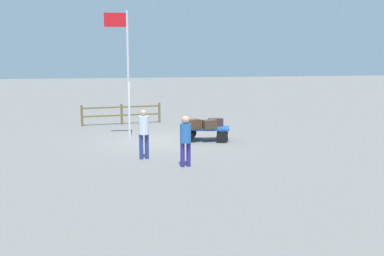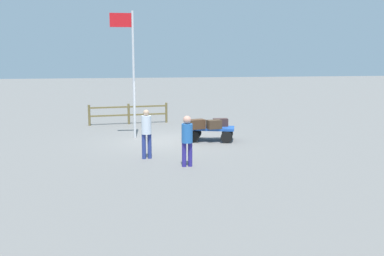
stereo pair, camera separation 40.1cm
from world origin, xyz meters
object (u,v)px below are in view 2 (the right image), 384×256
Objects in this scene: worker_lead at (187,137)px; flagpole at (131,63)px; suitcase_dark at (221,122)px; suitcase_tan at (197,124)px; worker_trailing at (146,130)px; suitcase_maroon at (214,124)px; luggage_cart at (210,131)px.

flagpole reaches higher than worker_lead.
suitcase_tan is (1.13, 0.47, 0.03)m from suitcase_dark.
suitcase_maroon is at bearing -141.15° from worker_trailing.
suitcase_maroon is 0.11× the size of flagpole.
suitcase_maroon is at bearing 97.77° from luggage_cart.
suitcase_maroon is 4.44m from flagpole.
worker_trailing is (2.91, 2.83, 0.58)m from luggage_cart.
suitcase_tan is at bearing -105.57° from worker_lead.
flagpole reaches higher than worker_trailing.
worker_trailing is at bearing 38.85° from suitcase_maroon.
worker_lead is 6.06m from flagpole.
luggage_cart is 1.25× the size of worker_trailing.
suitcase_tan is (0.65, 0.34, 0.35)m from luggage_cart.
suitcase_maroon is 0.71m from suitcase_dark.
luggage_cart is at bearing -152.52° from suitcase_tan.
suitcase_tan is 0.44× the size of worker_lead.
worker_lead is at bearing 105.47° from flagpole.
worker_trailing is (2.97, 2.39, 0.24)m from suitcase_maroon.
worker_trailing reaches higher than suitcase_tan.
worker_lead is at bearing 74.43° from suitcase_tan.
suitcase_dark is 0.36× the size of worker_trailing.
worker_lead reaches higher than suitcase_maroon.
flagpole is at bearing -27.18° from suitcase_maroon.
worker_lead reaches higher than suitcase_dark.
luggage_cart is at bearing -112.37° from worker_lead.
luggage_cart is at bearing 15.42° from suitcase_dark.
suitcase_tan is 0.13× the size of flagpole.
suitcase_tan is at bearing 27.48° from luggage_cart.
worker_lead is at bearing 64.54° from suitcase_maroon.
suitcase_dark is 0.11× the size of flagpole.
flagpole reaches higher than suitcase_dark.
suitcase_dark is 4.84m from worker_lead.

